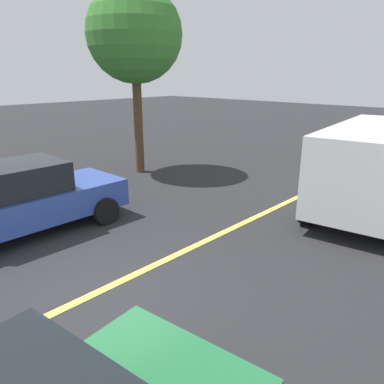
% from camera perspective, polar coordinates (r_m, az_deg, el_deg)
% --- Properties ---
extents(ground_plane, '(80.00, 80.00, 0.00)m').
position_cam_1_polar(ground_plane, '(6.37, -15.46, -15.26)').
color(ground_plane, '#262628').
extents(lane_marking_centre, '(28.00, 0.16, 0.01)m').
position_cam_1_polar(lane_marking_centre, '(8.07, 3.03, -7.15)').
color(lane_marking_centre, '#E0D14C').
extents(white_van, '(5.42, 2.81, 2.20)m').
position_cam_1_polar(white_van, '(10.30, 26.44, 3.94)').
color(white_van, white).
rests_on(white_van, ground_plane).
extents(car_blue_mid_road, '(4.35, 1.95, 1.60)m').
position_cam_1_polar(car_blue_mid_road, '(8.86, -24.83, -0.98)').
color(car_blue_mid_road, '#2D479E').
rests_on(car_blue_mid_road, ground_plane).
extents(tree_left_verge, '(3.15, 3.15, 6.22)m').
position_cam_1_polar(tree_left_verge, '(13.25, -8.89, 22.86)').
color(tree_left_verge, '#513823').
rests_on(tree_left_verge, ground_plane).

